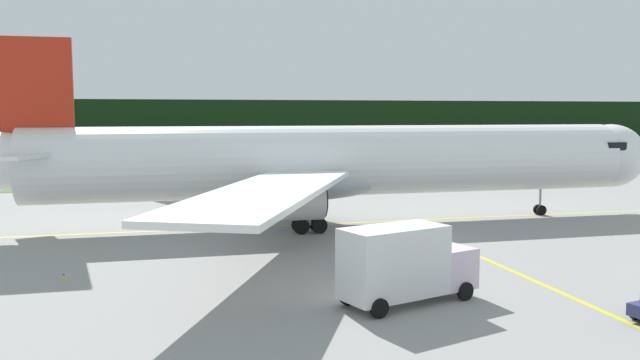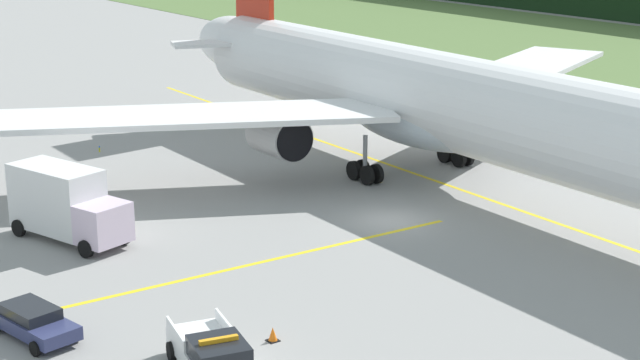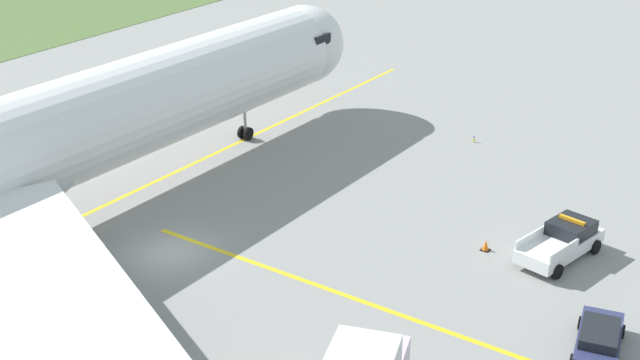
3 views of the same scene
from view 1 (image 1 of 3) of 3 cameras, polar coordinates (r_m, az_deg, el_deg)
name	(u,v)px [view 1 (image 1 of 3)]	position (r m, az deg, el deg)	size (l,w,h in m)	color
ground	(412,237)	(49.29, 7.94, -4.88)	(320.00, 320.00, 0.00)	gray
grass_verge	(264,170)	(105.29, -4.82, 0.88)	(320.00, 43.80, 0.04)	#516D38
distant_tree_line	(238,129)	(131.93, -7.04, 4.35)	(288.00, 6.51, 11.44)	black
taxiway_centerline_main	(340,223)	(54.85, 1.71, -3.73)	(77.96, 0.30, 0.01)	yellow
taxiway_centerline_spur	(562,293)	(36.26, 20.07, -9.11)	(36.44, 0.30, 0.01)	yellow
airliner	(333,163)	(54.09, 1.16, 1.49)	(59.38, 52.18, 14.52)	white
catering_truck	(404,263)	(32.18, 7.26, -7.09)	(7.38, 4.38, 3.93)	silver
taxiway_edge_light_west	(64,277)	(38.94, -21.13, -7.77)	(0.12, 0.12, 0.42)	yellow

